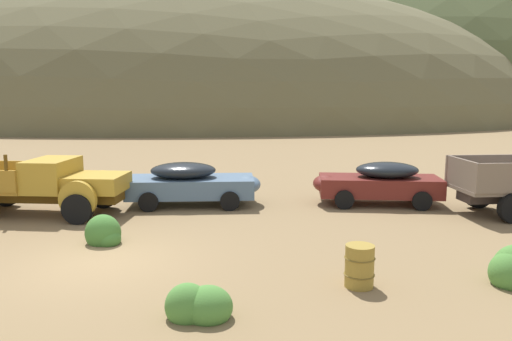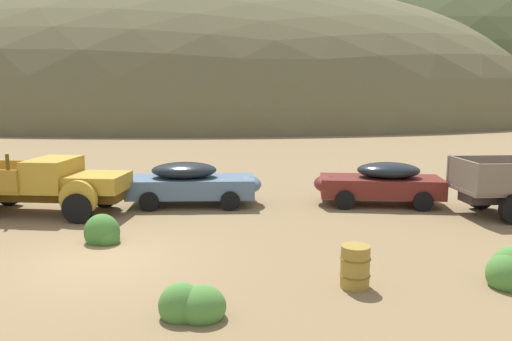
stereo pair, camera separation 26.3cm
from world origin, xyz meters
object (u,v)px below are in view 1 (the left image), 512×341
(truck_mustard, at_px, (50,185))
(car_chalk_blue, at_px, (195,183))
(car_oxblood, at_px, (376,182))
(oil_drum_spare, at_px, (359,266))

(truck_mustard, bearing_deg, car_chalk_blue, 21.67)
(car_oxblood, bearing_deg, oil_drum_spare, 79.00)
(truck_mustard, relative_size, car_oxblood, 1.30)
(car_chalk_blue, distance_m, oil_drum_spare, 8.85)
(car_chalk_blue, bearing_deg, truck_mustard, -166.10)
(car_oxblood, relative_size, oil_drum_spare, 5.11)
(oil_drum_spare, bearing_deg, car_chalk_blue, 121.12)
(truck_mustard, xyz_separation_m, car_oxblood, (11.24, 1.78, -0.19))
(truck_mustard, relative_size, oil_drum_spare, 6.63)
(car_chalk_blue, height_order, car_oxblood, same)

